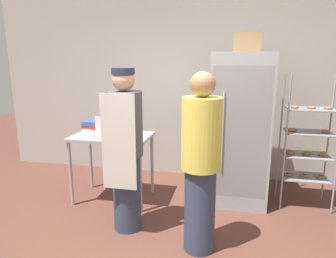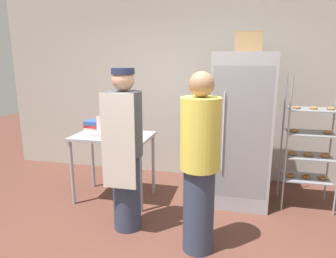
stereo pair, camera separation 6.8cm
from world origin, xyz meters
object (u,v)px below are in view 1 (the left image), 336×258
at_px(refrigerator, 239,129).
at_px(cardboard_storage_box, 247,42).
at_px(person_customer, 201,164).
at_px(blender_pitcher, 122,124).
at_px(binder_stack, 94,126).
at_px(person_baker, 125,149).
at_px(donut_box, 103,133).
at_px(baking_rack, 307,144).

height_order(refrigerator, cardboard_storage_box, cardboard_storage_box).
bearing_deg(person_customer, blender_pitcher, 139.60).
distance_m(binder_stack, person_baker, 1.11).
xyz_separation_m(refrigerator, person_baker, (-1.19, -0.99, -0.05)).
bearing_deg(donut_box, blender_pitcher, 46.04).
height_order(baking_rack, cardboard_storage_box, cardboard_storage_box).
relative_size(binder_stack, person_baker, 0.16).
xyz_separation_m(refrigerator, cardboard_storage_box, (0.04, 0.11, 1.09)).
xyz_separation_m(binder_stack, person_baker, (0.74, -0.83, -0.04)).
bearing_deg(refrigerator, person_baker, -140.15).
bearing_deg(cardboard_storage_box, person_customer, -107.25).
height_order(refrigerator, baking_rack, refrigerator).
bearing_deg(cardboard_storage_box, binder_stack, -171.93).
relative_size(baking_rack, donut_box, 5.84).
height_order(baking_rack, blender_pitcher, baking_rack).
relative_size(donut_box, binder_stack, 1.01).
xyz_separation_m(refrigerator, donut_box, (-1.69, -0.45, -0.03)).
bearing_deg(person_baker, refrigerator, 39.85).
xyz_separation_m(person_baker, person_customer, (0.82, -0.22, -0.03)).
bearing_deg(baking_rack, blender_pitcher, -173.44).
relative_size(donut_box, cardboard_storage_box, 0.87).
relative_size(baking_rack, binder_stack, 5.87).
xyz_separation_m(refrigerator, blender_pitcher, (-1.50, -0.25, 0.05)).
distance_m(donut_box, binder_stack, 0.37).
distance_m(refrigerator, donut_box, 1.75).
xyz_separation_m(binder_stack, cardboard_storage_box, (1.97, 0.28, 1.09)).
height_order(cardboard_storage_box, person_customer, cardboard_storage_box).
height_order(baking_rack, binder_stack, baking_rack).
height_order(donut_box, blender_pitcher, blender_pitcher).
relative_size(baking_rack, person_baker, 0.95).
height_order(binder_stack, cardboard_storage_box, cardboard_storage_box).
bearing_deg(person_customer, binder_stack, 146.21).
distance_m(refrigerator, person_baker, 1.55).
relative_size(blender_pitcher, cardboard_storage_box, 0.88).
bearing_deg(refrigerator, donut_box, -165.20).
bearing_deg(binder_stack, refrigerator, 4.95).
height_order(donut_box, cardboard_storage_box, cardboard_storage_box).
distance_m(blender_pitcher, binder_stack, 0.44).
relative_size(cardboard_storage_box, person_baker, 0.19).
relative_size(refrigerator, blender_pitcher, 6.66).
distance_m(baking_rack, person_baker, 2.28).
bearing_deg(person_customer, person_baker, 165.19).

